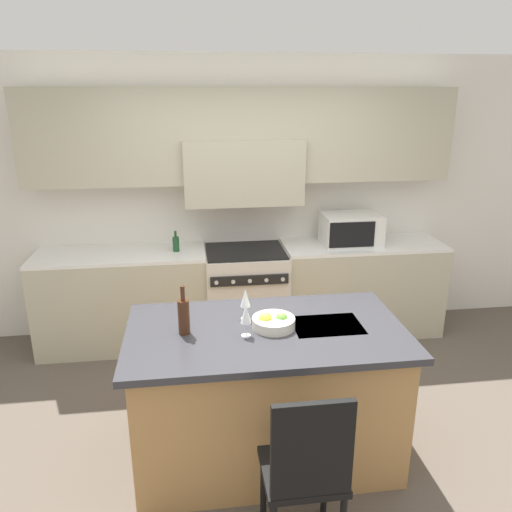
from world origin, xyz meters
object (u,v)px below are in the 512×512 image
Objects in this scene: oil_bottle_on_counter at (176,244)px; fruit_bowl at (273,322)px; range_stove at (246,295)px; wine_glass_near at (246,315)px; island_chair at (306,468)px; wine_bottle at (184,316)px; microwave at (351,229)px; wine_glass_far at (245,299)px.

fruit_bowl is at bearing -69.42° from oil_bottle_on_counter.
fruit_bowl is at bearing -90.50° from range_stove.
wine_glass_near is 0.77× the size of fruit_bowl.
island_chair is at bearing -73.57° from wine_glass_near.
oil_bottle_on_counter is at bearing 179.47° from range_stove.
island_chair is 3.25× the size of wine_bottle.
fruit_bowl is 1.38× the size of oil_bottle_on_counter.
wine_bottle reaches higher than microwave.
range_stove is at bearing 83.59° from wine_glass_far.
wine_glass_far reaches higher than island_chair.
range_stove is at bearing 90.45° from island_chair.
wine_bottle reaches higher than wine_glass_near.
wine_bottle is 0.56m from fruit_bowl.
wine_glass_far is (-1.21, -1.56, 0.00)m from microwave.
fruit_bowl is (0.18, 0.09, -0.11)m from wine_glass_near.
wine_glass_near is 1.85m from oil_bottle_on_counter.
fruit_bowl is at bearing -43.04° from wine_glass_far.
range_stove is 0.90× the size of island_chair.
microwave reaches higher than oil_bottle_on_counter.
oil_bottle_on_counter is at bearing -179.57° from microwave.
microwave reaches higher than wine_glass_far.
wine_glass_near and wine_glass_far have the same top height.
wine_glass_near is 0.23m from fruit_bowl.
microwave reaches higher than island_chair.
wine_glass_near is at bearing -75.78° from oil_bottle_on_counter.
fruit_bowl is at bearing 92.37° from island_chair.
wine_glass_far is 0.77× the size of fruit_bowl.
oil_bottle_on_counter is (-0.48, 1.55, -0.07)m from wine_glass_far.
range_stove is 1.77m from fruit_bowl.
island_chair is (-1.02, -2.54, -0.51)m from microwave.
range_stove is 0.85m from oil_bottle_on_counter.
oil_bottle_on_counter is (-0.67, 2.52, 0.44)m from island_chair.
wine_bottle is at bearing -108.64° from range_stove.
island_chair is at bearing -75.13° from oil_bottle_on_counter.
island_chair is at bearing -89.55° from range_stove.
fruit_bowl is 1.81m from oil_bottle_on_counter.
wine_bottle is 1.49× the size of wine_glass_near.
range_stove is at bearing 89.50° from fruit_bowl.
fruit_bowl is (-0.03, 0.83, 0.41)m from island_chair.
microwave is at bearing 55.50° from wine_glass_near.
wine_glass_far is (0.02, 0.24, 0.00)m from wine_glass_near.
wine_glass_far reaches higher than range_stove.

